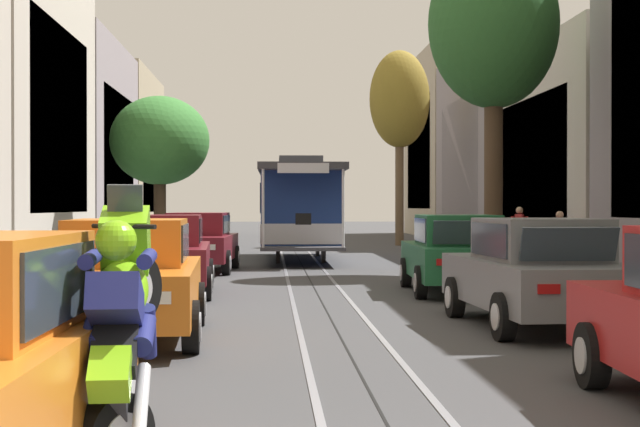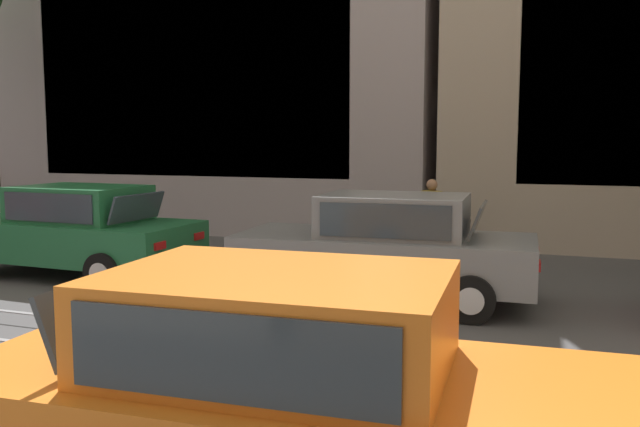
{
  "view_description": "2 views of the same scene",
  "coord_description": "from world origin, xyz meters",
  "views": [
    {
      "loc": [
        -0.93,
        -3.63,
        1.75
      ],
      "look_at": [
        0.29,
        19.76,
        1.57
      ],
      "focal_mm": 53.11,
      "sensor_mm": 36.0,
      "label": 1
    },
    {
      "loc": [
        -6.48,
        7.5,
        2.38
      ],
      "look_at": [
        2.14,
        10.57,
        1.35
      ],
      "focal_mm": 37.23,
      "sensor_mm": 36.0,
      "label": 2
    }
  ],
  "objects": [
    {
      "name": "parked_car_green_mid_right",
      "position": [
        2.82,
        15.3,
        0.8
      ],
      "size": [
        2.11,
        4.41,
        1.58
      ],
      "color": "#1E6038",
      "rests_on": "ground"
    },
    {
      "name": "pedestrian_crossing_far",
      "position": [
        6.84,
        25.53,
        0.98
      ],
      "size": [
        0.55,
        0.42,
        1.74
      ],
      "color": "#282D38",
      "rests_on": "ground"
    },
    {
      "name": "trolley_track_rails",
      "position": [
        0.0,
        28.23,
        0.0
      ],
      "size": [
        1.14,
        68.45,
        0.01
      ],
      "color": "gray",
      "rests_on": "ground"
    },
    {
      "name": "street_tree_kerb_right_mid",
      "position": [
        4.83,
        38.43,
        6.45
      ],
      "size": [
        2.7,
        2.42,
        8.73
      ],
      "color": "brown",
      "rests_on": "ground"
    },
    {
      "name": "ground_plane",
      "position": [
        0.0,
        24.18,
        0.0
      ],
      "size": [
        160.0,
        160.0,
        0.0
      ],
      "primitive_type": "plane",
      "color": "#424244"
    },
    {
      "name": "cable_car_trolley",
      "position": [
        -0.0,
        27.45,
        1.66
      ],
      "size": [
        2.61,
        9.14,
        3.28
      ],
      "color": "navy",
      "rests_on": "ground"
    },
    {
      "name": "parked_car_orange_second_left",
      "position": [
        -2.82,
        8.97,
        0.8
      ],
      "size": [
        2.14,
        4.42,
        1.58
      ],
      "color": "orange",
      "rests_on": "ground"
    },
    {
      "name": "parked_car_maroon_fourth_left",
      "position": [
        -2.88,
        21.86,
        0.8
      ],
      "size": [
        2.14,
        4.42,
        1.58
      ],
      "color": "maroon",
      "rests_on": "ground"
    },
    {
      "name": "parked_car_maroon_mid_left",
      "position": [
        -3.08,
        15.29,
        0.8
      ],
      "size": [
        2.14,
        4.42,
        1.58
      ],
      "color": "maroon",
      "rests_on": "ground"
    },
    {
      "name": "pedestrian_on_left_pavement",
      "position": [
        7.2,
        22.57,
        0.91
      ],
      "size": [
        0.55,
        0.39,
        1.62
      ],
      "color": "black",
      "rests_on": "ground"
    },
    {
      "name": "street_tree_kerb_left_second",
      "position": [
        -4.77,
        29.35,
        4.0
      ],
      "size": [
        3.43,
        3.7,
        5.57
      ],
      "color": "#4C3826",
      "rests_on": "ground"
    },
    {
      "name": "building_facade_left",
      "position": [
        -10.08,
        29.46,
        4.56
      ],
      "size": [
        5.18,
        60.15,
        10.32
      ],
      "color": "gray",
      "rests_on": "ground"
    },
    {
      "name": "motorcycle_with_rider",
      "position": [
        -1.92,
        2.62,
        1.0
      ],
      "size": [
        0.5,
        1.82,
        1.9
      ],
      "color": "black",
      "rests_on": "ground"
    },
    {
      "name": "street_tree_kerb_right_second",
      "position": [
        4.86,
        20.69,
        6.39
      ],
      "size": [
        3.41,
        2.88,
        8.7
      ],
      "color": "#4C3826",
      "rests_on": "ground"
    },
    {
      "name": "building_facade_right",
      "position": [
        10.31,
        29.34,
        4.68
      ],
      "size": [
        5.66,
        60.15,
        10.8
      ],
      "color": "gray",
      "rests_on": "ground"
    },
    {
      "name": "parked_car_grey_second_right",
      "position": [
        2.91,
        9.81,
        0.8
      ],
      "size": [
        2.13,
        4.42,
        1.58
      ],
      "color": "slate",
      "rests_on": "ground"
    }
  ]
}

